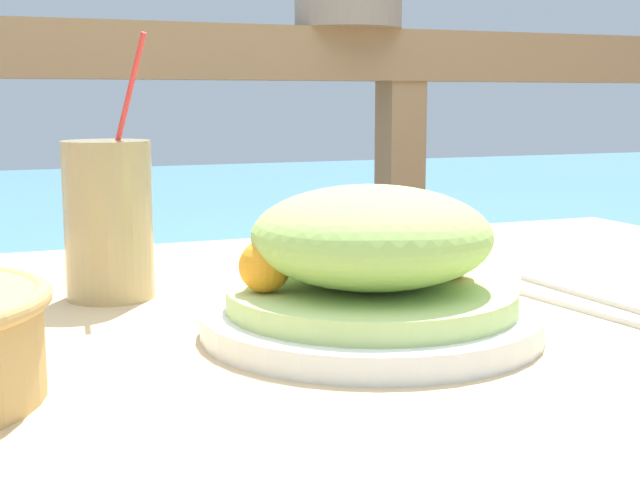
{
  "coord_description": "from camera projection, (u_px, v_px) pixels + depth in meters",
  "views": [
    {
      "loc": [
        -0.29,
        -0.66,
        0.92
      ],
      "look_at": [
        -0.0,
        0.06,
        0.8
      ],
      "focal_mm": 50.0,
      "sensor_mm": 36.0,
      "label": 1
    }
  ],
  "objects": [
    {
      "name": "railing_fence",
      "position": [
        154.0,
        205.0,
        1.47
      ],
      "size": [
        2.8,
        0.08,
        1.04
      ],
      "color": "#937551",
      "rests_on": "ground_plane"
    },
    {
      "name": "knife",
      "position": [
        590.0,
        295.0,
        0.83
      ],
      "size": [
        0.03,
        0.18,
        0.0
      ],
      "color": "silver",
      "rests_on": "patio_table"
    },
    {
      "name": "sea_backdrop",
      "position": [
        41.0,
        259.0,
        3.85
      ],
      "size": [
        12.0,
        4.0,
        0.46
      ],
      "color": "teal",
      "rests_on": "ground_plane"
    },
    {
      "name": "salad_plate",
      "position": [
        366.0,
        271.0,
        0.69
      ],
      "size": [
        0.27,
        0.27,
        0.12
      ],
      "color": "silver",
      "rests_on": "patio_table"
    },
    {
      "name": "patio_table",
      "position": [
        348.0,
        422.0,
        0.76
      ],
      "size": [
        1.23,
        0.9,
        0.74
      ],
      "color": "tan",
      "rests_on": "ground_plane"
    },
    {
      "name": "drink_glass",
      "position": [
        109.0,
        220.0,
        0.82
      ],
      "size": [
        0.08,
        0.08,
        0.24
      ],
      "color": "tan",
      "rests_on": "patio_table"
    },
    {
      "name": "fork",
      "position": [
        581.0,
        307.0,
        0.78
      ],
      "size": [
        0.04,
        0.18,
        0.0
      ],
      "color": "silver",
      "rests_on": "patio_table"
    }
  ]
}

